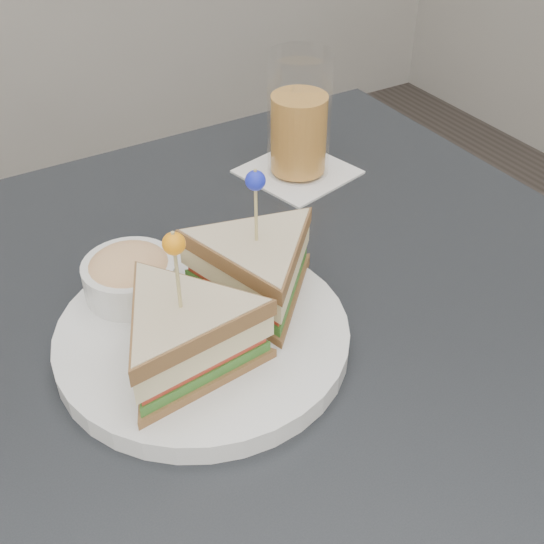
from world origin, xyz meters
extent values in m
cube|color=black|center=(0.00, 0.00, 0.73)|extent=(0.80, 0.80, 0.03)
cylinder|color=black|center=(0.35, 0.35, 0.36)|extent=(0.04, 0.04, 0.72)
cylinder|color=white|center=(-0.06, 0.01, 0.76)|extent=(0.34, 0.34, 0.02)
cylinder|color=white|center=(-0.06, 0.01, 0.77)|extent=(0.34, 0.34, 0.00)
cylinder|color=#CCBA75|center=(-0.10, -0.03, 0.86)|extent=(0.00, 0.00, 0.08)
sphere|color=orange|center=(-0.10, -0.03, 0.89)|extent=(0.02, 0.02, 0.02)
cylinder|color=#CCBA75|center=(0.00, 0.02, 0.86)|extent=(0.00, 0.00, 0.08)
sphere|color=#1925BF|center=(0.00, 0.02, 0.89)|extent=(0.02, 0.02, 0.02)
cylinder|color=white|center=(-0.10, 0.08, 0.78)|extent=(0.11, 0.11, 0.04)
ellipsoid|color=#E0B772|center=(-0.10, 0.08, 0.80)|extent=(0.10, 0.10, 0.03)
cube|color=white|center=(0.18, 0.22, 0.75)|extent=(0.15, 0.15, 0.00)
cylinder|color=gold|center=(0.18, 0.22, 0.80)|extent=(0.08, 0.08, 0.10)
cylinder|color=white|center=(0.18, 0.22, 0.83)|extent=(0.09, 0.09, 0.15)
cube|color=white|center=(0.18, 0.23, 0.85)|extent=(0.03, 0.03, 0.02)
cube|color=white|center=(0.16, 0.21, 0.84)|extent=(0.02, 0.02, 0.02)
camera|label=1|loc=(-0.24, -0.41, 1.18)|focal=45.00mm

